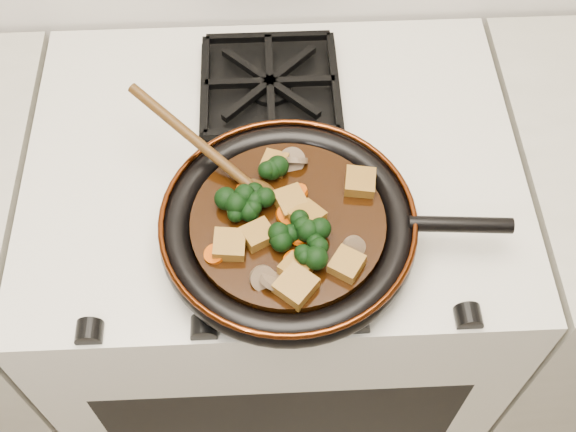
{
  "coord_description": "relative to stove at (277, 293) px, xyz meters",
  "views": [
    {
      "loc": [
        -0.01,
        1.01,
        1.78
      ],
      "look_at": [
        0.02,
        1.54,
        0.97
      ],
      "focal_mm": 45.0,
      "sensor_mm": 36.0,
      "label": 1
    }
  ],
  "objects": [
    {
      "name": "broccoli_floret_5",
      "position": [
        0.04,
        -0.21,
        0.52
      ],
      "size": [
        0.08,
        0.08,
        0.08
      ],
      "primitive_type": null,
      "rotation": [
        0.15,
        0.2,
        2.89
      ],
      "color": "black",
      "rests_on": "braising_sauce"
    },
    {
      "name": "tofu_cube_5",
      "position": [
        0.09,
        -0.23,
        0.52
      ],
      "size": [
        0.05,
        0.05,
        0.02
      ],
      "primitive_type": "cube",
      "rotation": [
        -0.02,
        -0.01,
        0.99
      ],
      "color": "brown",
      "rests_on": "braising_sauce"
    },
    {
      "name": "broccoli_floret_6",
      "position": [
        -0.0,
        -0.07,
        0.52
      ],
      "size": [
        0.09,
        0.09,
        0.06
      ],
      "primitive_type": null,
      "rotation": [
        -0.07,
        -0.17,
        0.89
      ],
      "color": "black",
      "rests_on": "braising_sauce"
    },
    {
      "name": "broccoli_floret_4",
      "position": [
        -0.04,
        -0.13,
        0.52
      ],
      "size": [
        0.09,
        0.08,
        0.07
      ],
      "primitive_type": null,
      "rotation": [
        -0.14,
        0.06,
        2.47
      ],
      "color": "black",
      "rests_on": "braising_sauce"
    },
    {
      "name": "carrot_coin_1",
      "position": [
        -0.08,
        -0.2,
        0.51
      ],
      "size": [
        0.03,
        0.03,
        0.02
      ],
      "primitive_type": "cylinder",
      "rotation": [
        0.1,
        -0.22,
        0.0
      ],
      "color": "#C24505",
      "rests_on": "braising_sauce"
    },
    {
      "name": "carrot_coin_4",
      "position": [
        -0.04,
        -0.1,
        0.51
      ],
      "size": [
        0.03,
        0.03,
        0.02
      ],
      "primitive_type": "cylinder",
      "rotation": [
        -0.34,
        -0.11,
        0.0
      ],
      "color": "#C24505",
      "rests_on": "braising_sauce"
    },
    {
      "name": "mushroom_slice_4",
      "position": [
        0.1,
        -0.2,
        0.52
      ],
      "size": [
        0.04,
        0.03,
        0.03
      ],
      "primitive_type": "cylinder",
      "rotation": [
        0.89,
        0.0,
        0.3
      ],
      "color": "brown",
      "rests_on": "braising_sauce"
    },
    {
      "name": "broccoli_floret_1",
      "position": [
        0.01,
        -0.19,
        0.52
      ],
      "size": [
        0.09,
        0.08,
        0.07
      ],
      "primitive_type": null,
      "rotation": [
        0.22,
        -0.24,
        2.74
      ],
      "color": "black",
      "rests_on": "braising_sauce"
    },
    {
      "name": "broccoli_floret_3",
      "position": [
        -0.06,
        -0.14,
        0.52
      ],
      "size": [
        0.08,
        0.08,
        0.08
      ],
      "primitive_type": null,
      "rotation": [
        -0.23,
        -0.22,
        1.46
      ],
      "color": "black",
      "rests_on": "braising_sauce"
    },
    {
      "name": "mushroom_slice_3",
      "position": [
        -0.01,
        -0.25,
        0.52
      ],
      "size": [
        0.05,
        0.05,
        0.03
      ],
      "primitive_type": "cylinder",
      "rotation": [
        0.64,
        0.0,
        2.32
      ],
      "color": "brown",
      "rests_on": "braising_sauce"
    },
    {
      "name": "tofu_cube_0",
      "position": [
        0.12,
        -0.1,
        0.52
      ],
      "size": [
        0.05,
        0.05,
        0.02
      ],
      "primitive_type": "cube",
      "rotation": [
        -0.03,
        -0.03,
        2.99
      ],
      "color": "brown",
      "rests_on": "braising_sauce"
    },
    {
      "name": "tofu_cube_6",
      "position": [
        0.04,
        -0.15,
        0.52
      ],
      "size": [
        0.05,
        0.06,
        0.03
      ],
      "primitive_type": "cube",
      "rotation": [
        -0.09,
        0.11,
        0.72
      ],
      "color": "brown",
      "rests_on": "braising_sauce"
    },
    {
      "name": "stove",
      "position": [
        0.0,
        0.0,
        0.0
      ],
      "size": [
        0.76,
        0.6,
        0.9
      ],
      "primitive_type": "cube",
      "color": "beige",
      "rests_on": "ground"
    },
    {
      "name": "carrot_coin_3",
      "position": [
        0.02,
        -0.22,
        0.51
      ],
      "size": [
        0.03,
        0.03,
        0.01
      ],
      "primitive_type": "cylinder",
      "rotation": [
        -0.02,
        -0.23,
        0.0
      ],
      "color": "#C24505",
      "rests_on": "braising_sauce"
    },
    {
      "name": "tofu_cube_8",
      "position": [
        0.02,
        -0.13,
        0.52
      ],
      "size": [
        0.05,
        0.05,
        0.03
      ],
      "primitive_type": "cube",
      "rotation": [
        0.1,
        0.06,
        0.4
      ],
      "color": "brown",
      "rests_on": "braising_sauce"
    },
    {
      "name": "carrot_coin_5",
      "position": [
        0.01,
        -0.15,
        0.51
      ],
      "size": [
        0.03,
        0.03,
        0.02
      ],
      "primitive_type": "cylinder",
      "rotation": [
        0.28,
        0.34,
        0.0
      ],
      "color": "#C24505",
      "rests_on": "braising_sauce"
    },
    {
      "name": "carrot_coin_2",
      "position": [
        0.03,
        -0.18,
        0.51
      ],
      "size": [
        0.03,
        0.03,
        0.02
      ],
      "primitive_type": "cylinder",
      "rotation": [
        -0.28,
        0.23,
        0.0
      ],
      "color": "#C24505",
      "rests_on": "braising_sauce"
    },
    {
      "name": "skillet",
      "position": [
        0.02,
        -0.15,
        0.49
      ],
      "size": [
        0.48,
        0.35,
        0.05
      ],
      "rotation": [
        0.0,
        0.0,
        -0.07
      ],
      "color": "black",
      "rests_on": "burner_grate_front"
    },
    {
      "name": "burner_grate_back",
      "position": [
        0.0,
        0.14,
        0.46
      ],
      "size": [
        0.23,
        0.23,
        0.03
      ],
      "primitive_type": null,
      "color": "black",
      "rests_on": "stove"
    },
    {
      "name": "tofu_cube_2",
      "position": [
        0.02,
        -0.26,
        0.52
      ],
      "size": [
        0.06,
        0.06,
        0.03
      ],
      "primitive_type": "cube",
      "rotation": [
        -0.03,
        -0.01,
        2.43
      ],
      "color": "brown",
      "rests_on": "braising_sauce"
    },
    {
      "name": "mushroom_slice_0",
      "position": [
        -0.02,
        -0.24,
        0.52
      ],
      "size": [
        0.04,
        0.04,
        0.03
      ],
      "primitive_type": "cylinder",
      "rotation": [
        0.77,
        0.0,
        0.36
      ],
      "color": "brown",
      "rests_on": "braising_sauce"
    },
    {
      "name": "mushroom_slice_1",
      "position": [
        0.03,
        -0.05,
        0.52
      ],
      "size": [
        0.04,
        0.03,
        0.03
      ],
      "primitive_type": "cylinder",
      "rotation": [
        0.94,
        0.0,
        3.04
      ],
      "color": "brown",
      "rests_on": "braising_sauce"
    },
    {
      "name": "braising_sauce",
      "position": [
        0.02,
        -0.15,
        0.5
      ],
      "size": [
        0.27,
        0.27,
        0.02
      ],
      "primitive_type": "cylinder",
      "color": "black",
      "rests_on": "skillet"
    },
    {
      "name": "tofu_cube_1",
      "position": [
        -0.02,
        -0.18,
        0.52
      ],
      "size": [
        0.05,
        0.05,
        0.02
      ],
      "primitive_type": "cube",
      "rotation": [
        -0.01,
        0.04,
        0.49
      ],
      "color": "brown",
      "rests_on": "braising_sauce"
    },
    {
      "name": "burner_grate_front",
      "position": [
        0.0,
        -0.14,
        0.46
      ],
      "size": [
        0.23,
        0.23,
        0.03
      ],
      "primitive_type": null,
      "color": "black",
      "rests_on": "stove"
    },
    {
      "name": "tofu_cube_3",
      "position": [
        -0.06,
        -0.19,
        0.52
      ],
      "size": [
        0.05,
        0.04,
        0.03
      ],
      "primitive_type": "cube",
      "rotation": [
        0.06,
        -0.03,
        1.49
      ],
      "color": "brown",
      "rests_on": "braising_sauce"
    },
    {
      "name": "wooden_spoon",
      "position": [
        -0.07,
        -0.07,
        0.53
      ],
      "size": [
        0.13,
        0.12,
        0.24
      ],
      "rotation": [
        0.0,
        0.0,
        2.45
      ],
      "color": "#442A0E",
      "rests_on": "braising_sauce"
    },
    {
      "name": "tofu_cube_7",
      "position": [
        0.02,
        -0.23,
        0.52
      ],
      "size": [
        0.05,
        0.05,
        0.02
      ],
      "primitive_type": "cube",
      "rotation": [
        0.08,
        0.04,
        2.45
      ],
      "color": "brown",
      "rests_on": "braising_sauce"
    },
    {
      "name": "carrot_coin_0",
      "position": [
        0.03,
        -0.11,
        0.51
      ],
      "size": [
        0.03,
        0.03,
        0.02
      ],
      "primitive_type": "cylinder",
      "rotation": [
        -0.23,
        -0.25,
        0.0
      ],
      "color": "#C24505",
      "rests_on": "braising_sauce"
    },
    {
      "name": "broccoli_floret_2",
      "position": [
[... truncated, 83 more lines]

